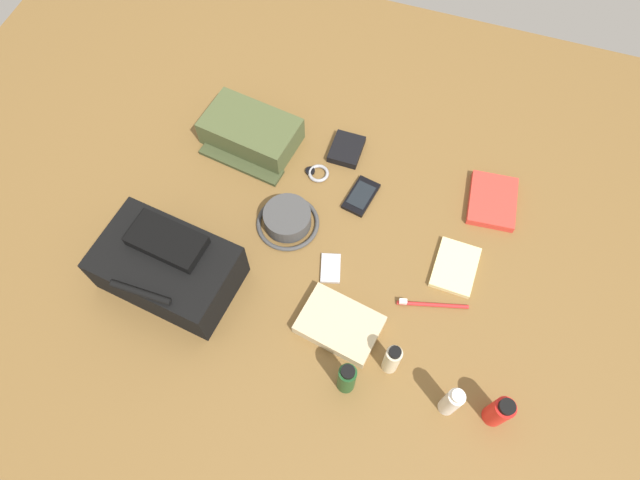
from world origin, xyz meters
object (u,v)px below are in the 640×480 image
toothpaste_tube (452,402)px  wristwatch (317,173)px  cell_phone (361,196)px  paperback_novel (492,201)px  bucket_hat (288,220)px  toothbrush (429,304)px  sunscreen_spray (499,412)px  shampoo_bottle (347,378)px  backpack (168,267)px  wallet (346,149)px  media_player (331,268)px  folded_towel (340,325)px  toiletry_pouch (251,133)px  notepad (455,267)px  lotion_bottle (392,359)px

toothpaste_tube → wristwatch: toothpaste_tube is taller
cell_phone → paperback_novel: bearing=-164.5°
bucket_hat → cell_phone: bucket_hat is taller
toothbrush → sunscreen_spray: bearing=132.7°
shampoo_bottle → backpack: bearing=-13.7°
backpack → wallet: bearing=-120.3°
cell_phone → toothbrush: size_ratio=0.72×
paperback_novel → media_player: 0.51m
wallet → folded_towel: folded_towel is taller
sunscreen_spray → toiletry_pouch: bearing=-34.3°
notepad → sunscreen_spray: bearing=116.8°
backpack → lotion_bottle: size_ratio=2.81×
toothpaste_tube → toothbrush: (0.10, -0.24, -0.06)m
cell_phone → wristwatch: cell_phone is taller
notepad → folded_towel: folded_towel is taller
bucket_hat → backpack: bearing=47.0°
toothpaste_tube → wallet: 0.79m
toiletry_pouch → folded_towel: size_ratio=1.49×
folded_towel → bucket_hat: bearing=-46.7°
lotion_bottle → wallet: lotion_bottle is taller
wristwatch → folded_towel: 0.47m
bucket_hat → shampoo_bottle: size_ratio=1.29×
wallet → notepad: bearing=144.8°
cell_phone → folded_towel: folded_towel is taller
lotion_bottle → cell_phone: lotion_bottle is taller
backpack → folded_towel: size_ratio=1.85×
cell_phone → media_player: bearing=86.8°
toothpaste_tube → cell_phone: size_ratio=1.06×
toiletry_pouch → toothbrush: (-0.63, 0.35, -0.03)m
toothpaste_tube → shampoo_bottle: same height
wristwatch → wallet: size_ratio=0.65×
cell_phone → folded_towel: size_ratio=0.66×
lotion_bottle → wristwatch: 0.60m
paperback_novel → notepad: 0.24m
cell_phone → toothbrush: toothbrush is taller
media_player → notepad: (-0.32, -0.11, 0.00)m
lotion_bottle → cell_phone: size_ratio=1.01×
sunscreen_spray → wallet: size_ratio=1.17×
toothbrush → wallet: (0.35, -0.40, 0.01)m
sunscreen_spray → shampoo_bottle: bearing=6.3°
notepad → toothpaste_tube: bearing=100.4°
notepad → shampoo_bottle: bearing=66.0°
toiletry_pouch → shampoo_bottle: (-0.49, 0.62, 0.03)m
wristwatch → wallet: bearing=-118.7°
bucket_hat → toothpaste_tube: 0.64m
lotion_bottle → toothbrush: bearing=-106.6°
lotion_bottle → wallet: (0.29, -0.59, -0.05)m
toothbrush → backpack: bearing=11.7°
shampoo_bottle → wallet: shampoo_bottle is taller
sunscreen_spray → media_player: bearing=-26.8°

